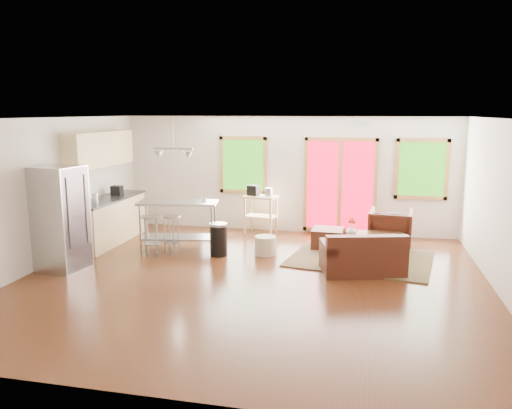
% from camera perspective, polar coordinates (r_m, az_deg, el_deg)
% --- Properties ---
extents(floor, '(7.50, 7.00, 0.02)m').
position_cam_1_polar(floor, '(8.22, -0.46, -8.70)').
color(floor, '#3B1C0D').
rests_on(floor, ground).
extents(ceiling, '(7.50, 7.00, 0.02)m').
position_cam_1_polar(ceiling, '(7.75, -0.48, 9.89)').
color(ceiling, white).
rests_on(ceiling, ground).
extents(back_wall, '(7.50, 0.02, 2.60)m').
position_cam_1_polar(back_wall, '(11.29, 3.52, 3.43)').
color(back_wall, silver).
rests_on(back_wall, ground).
extents(left_wall, '(0.02, 7.00, 2.60)m').
position_cam_1_polar(left_wall, '(9.45, -23.30, 1.17)').
color(left_wall, silver).
rests_on(left_wall, ground).
extents(right_wall, '(0.02, 7.00, 2.60)m').
position_cam_1_polar(right_wall, '(7.95, 26.98, -0.76)').
color(right_wall, silver).
rests_on(right_wall, ground).
extents(front_wall, '(7.50, 0.02, 2.60)m').
position_cam_1_polar(front_wall, '(4.62, -10.31, -7.29)').
color(front_wall, silver).
rests_on(front_wall, ground).
extents(window_left, '(1.10, 0.05, 1.30)m').
position_cam_1_polar(window_left, '(11.42, -1.49, 4.54)').
color(window_left, '#225C10').
rests_on(window_left, back_wall).
extents(french_doors, '(1.60, 0.05, 2.10)m').
position_cam_1_polar(french_doors, '(11.15, 9.57, 2.17)').
color(french_doors, '#BE051F').
rests_on(french_doors, back_wall).
extents(window_right, '(1.10, 0.05, 1.30)m').
position_cam_1_polar(window_right, '(11.15, 18.41, 3.85)').
color(window_right, '#225C10').
rests_on(window_right, back_wall).
extents(rug, '(2.79, 2.32, 0.03)m').
position_cam_1_polar(rug, '(9.48, 11.85, -6.13)').
color(rug, '#3F5736').
rests_on(rug, floor).
extents(loveseat, '(1.50, 1.08, 0.72)m').
position_cam_1_polar(loveseat, '(8.65, 12.09, -5.90)').
color(loveseat, black).
rests_on(loveseat, floor).
extents(coffee_table, '(1.18, 0.89, 0.42)m').
position_cam_1_polar(coffee_table, '(9.78, 13.65, -3.58)').
color(coffee_table, '#3B2514').
rests_on(coffee_table, floor).
extents(armchair, '(0.90, 0.85, 0.85)m').
position_cam_1_polar(armchair, '(10.40, 15.12, -2.45)').
color(armchair, black).
rests_on(armchair, floor).
extents(ottoman, '(0.62, 0.62, 0.40)m').
position_cam_1_polar(ottoman, '(10.11, 8.19, -3.86)').
color(ottoman, black).
rests_on(ottoman, floor).
extents(pouf, '(0.48, 0.48, 0.36)m').
position_cam_1_polar(pouf, '(9.58, 1.07, -4.70)').
color(pouf, beige).
rests_on(pouf, floor).
extents(vase, '(0.25, 0.25, 0.35)m').
position_cam_1_polar(vase, '(9.54, 10.89, -2.80)').
color(vase, silver).
rests_on(vase, coffee_table).
extents(book, '(0.23, 0.06, 0.31)m').
position_cam_1_polar(book, '(9.61, 14.43, -2.68)').
color(book, brown).
rests_on(book, coffee_table).
extents(cabinets, '(0.64, 2.24, 2.30)m').
position_cam_1_polar(cabinets, '(10.78, -16.74, 0.65)').
color(cabinets, '#D3B77C').
rests_on(cabinets, floor).
extents(refrigerator, '(0.81, 0.79, 1.80)m').
position_cam_1_polar(refrigerator, '(9.19, -21.38, -1.47)').
color(refrigerator, '#B7BABC').
rests_on(refrigerator, floor).
extents(island, '(1.61, 0.86, 0.97)m').
position_cam_1_polar(island, '(9.92, -8.88, -1.38)').
color(island, '#B7BABC').
rests_on(island, floor).
extents(cup, '(0.13, 0.12, 0.11)m').
position_cam_1_polar(cup, '(9.89, -6.01, 0.64)').
color(cup, white).
rests_on(cup, island).
extents(bar_stool_a, '(0.46, 0.46, 0.78)m').
position_cam_1_polar(bar_stool_a, '(9.63, -11.92, -2.40)').
color(bar_stool_a, '#B7BABC').
rests_on(bar_stool_a, floor).
extents(bar_stool_b, '(0.39, 0.39, 0.75)m').
position_cam_1_polar(bar_stool_b, '(9.71, -9.65, -2.34)').
color(bar_stool_b, '#B7BABC').
rests_on(bar_stool_b, floor).
extents(trash_can, '(0.39, 0.39, 0.63)m').
position_cam_1_polar(trash_can, '(9.51, -4.30, -3.98)').
color(trash_can, black).
rests_on(trash_can, floor).
extents(kitchen_cart, '(0.79, 0.58, 1.09)m').
position_cam_1_polar(kitchen_cart, '(11.05, 0.44, 0.39)').
color(kitchen_cart, '#D3B77C').
rests_on(kitchen_cart, floor).
extents(ceiling_flush, '(0.35, 0.35, 0.12)m').
position_cam_1_polar(ceiling_flush, '(8.16, 11.65, 9.15)').
color(ceiling_flush, white).
rests_on(ceiling_flush, ceiling).
extents(pendant_light, '(0.80, 0.18, 0.79)m').
position_cam_1_polar(pendant_light, '(9.79, -9.43, 5.72)').
color(pendant_light, gray).
rests_on(pendant_light, ceiling).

